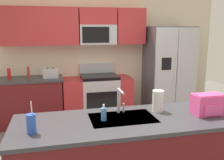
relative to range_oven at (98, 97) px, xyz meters
The scene contains 13 objects.
kitchen_wall_unit 1.07m from the range_oven, 109.22° to the left, with size 5.20×0.43×2.60m.
back_counter 1.35m from the range_oven, behind, with size 1.33×0.63×0.90m.
range_oven is the anchor object (origin of this frame).
refrigerator 1.57m from the range_oven, ahead, with size 0.90×0.76×1.85m.
island_counter 2.45m from the range_oven, 91.23° to the right, with size 2.46×0.84×0.90m.
toaster 1.05m from the range_oven, behind, with size 0.28×0.16×0.18m.
pepper_mill 1.42m from the range_oven, behind, with size 0.05×0.05×0.22m, color #B2332D.
bottle_red 1.73m from the range_oven, behind, with size 0.06×0.06×0.20m, color red.
sink_faucet 2.34m from the range_oven, 93.71° to the right, with size 0.09×0.21×0.28m.
drink_cup_blue 2.84m from the range_oven, 112.10° to the right, with size 0.08×0.08×0.30m.
soap_dispenser 2.50m from the range_oven, 98.42° to the right, with size 0.06×0.06×0.17m.
paper_towel_roll 2.37m from the range_oven, 82.70° to the right, with size 0.12×0.12×0.24m, color white.
backpack 2.68m from the range_oven, 72.74° to the right, with size 0.32×0.22×0.23m.
Camera 1 is at (-0.87, -2.95, 1.83)m, focal length 39.61 mm.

